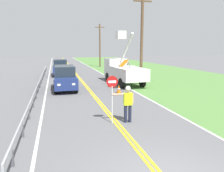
{
  "coord_description": "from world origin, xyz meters",
  "views": [
    {
      "loc": [
        -2.79,
        -4.68,
        3.65
      ],
      "look_at": [
        0.71,
        8.34,
        1.2
      ],
      "focal_mm": 34.13,
      "sensor_mm": 36.0,
      "label": 1
    }
  ],
  "objects_px": {
    "stop_sign_paddle": "(112,89)",
    "utility_pole_mid": "(100,45)",
    "flagger_worker": "(128,102)",
    "oncoming_suv_nearest": "(65,78)",
    "traffic_cone_tail": "(110,83)",
    "utility_bucket_truck": "(122,70)",
    "traffic_cone_mid": "(119,89)",
    "oncoming_suv_second": "(60,67)",
    "traffic_cone_lead": "(129,97)",
    "utility_pole_near": "(142,39)"
  },
  "relations": [
    {
      "from": "stop_sign_paddle",
      "to": "utility_pole_mid",
      "type": "xyz_separation_m",
      "value": [
        5.78,
        30.39,
        2.44
      ]
    },
    {
      "from": "flagger_worker",
      "to": "oncoming_suv_nearest",
      "type": "bearing_deg",
      "value": 105.65
    },
    {
      "from": "oncoming_suv_nearest",
      "to": "utility_pole_mid",
      "type": "distance_m",
      "value": 22.8
    },
    {
      "from": "oncoming_suv_nearest",
      "to": "traffic_cone_tail",
      "type": "bearing_deg",
      "value": 5.9
    },
    {
      "from": "utility_bucket_truck",
      "to": "traffic_cone_mid",
      "type": "relative_size",
      "value": 9.88
    },
    {
      "from": "oncoming_suv_second",
      "to": "utility_pole_mid",
      "type": "height_order",
      "value": "utility_pole_mid"
    },
    {
      "from": "flagger_worker",
      "to": "traffic_cone_lead",
      "type": "relative_size",
      "value": 2.61
    },
    {
      "from": "traffic_cone_lead",
      "to": "utility_pole_near",
      "type": "bearing_deg",
      "value": 61.44
    },
    {
      "from": "oncoming_suv_nearest",
      "to": "oncoming_suv_second",
      "type": "relative_size",
      "value": 1.0
    },
    {
      "from": "traffic_cone_mid",
      "to": "traffic_cone_lead",
      "type": "bearing_deg",
      "value": -92.52
    },
    {
      "from": "utility_pole_near",
      "to": "traffic_cone_lead",
      "type": "height_order",
      "value": "utility_pole_near"
    },
    {
      "from": "utility_pole_mid",
      "to": "traffic_cone_lead",
      "type": "relative_size",
      "value": 11.34
    },
    {
      "from": "oncoming_suv_nearest",
      "to": "utility_pole_near",
      "type": "bearing_deg",
      "value": 7.01
    },
    {
      "from": "utility_pole_mid",
      "to": "traffic_cone_mid",
      "type": "height_order",
      "value": "utility_pole_mid"
    },
    {
      "from": "stop_sign_paddle",
      "to": "utility_bucket_truck",
      "type": "relative_size",
      "value": 0.34
    },
    {
      "from": "traffic_cone_lead",
      "to": "traffic_cone_mid",
      "type": "distance_m",
      "value": 2.89
    },
    {
      "from": "oncoming_suv_nearest",
      "to": "utility_pole_mid",
      "type": "height_order",
      "value": "utility_pole_mid"
    },
    {
      "from": "flagger_worker",
      "to": "utility_pole_near",
      "type": "xyz_separation_m",
      "value": [
        4.91,
        10.11,
        3.41
      ]
    },
    {
      "from": "utility_pole_mid",
      "to": "traffic_cone_lead",
      "type": "bearing_deg",
      "value": -97.68
    },
    {
      "from": "flagger_worker",
      "to": "traffic_cone_mid",
      "type": "height_order",
      "value": "flagger_worker"
    },
    {
      "from": "utility_pole_near",
      "to": "flagger_worker",
      "type": "bearing_deg",
      "value": -115.92
    },
    {
      "from": "utility_pole_mid",
      "to": "traffic_cone_tail",
      "type": "height_order",
      "value": "utility_pole_mid"
    },
    {
      "from": "stop_sign_paddle",
      "to": "traffic_cone_lead",
      "type": "distance_m",
      "value": 4.41
    },
    {
      "from": "flagger_worker",
      "to": "utility_pole_mid",
      "type": "distance_m",
      "value": 31.02
    },
    {
      "from": "stop_sign_paddle",
      "to": "traffic_cone_tail",
      "type": "distance_m",
      "value": 9.93
    },
    {
      "from": "oncoming_suv_second",
      "to": "utility_pole_near",
      "type": "bearing_deg",
      "value": -50.38
    },
    {
      "from": "traffic_cone_lead",
      "to": "traffic_cone_tail",
      "type": "height_order",
      "value": "same"
    },
    {
      "from": "utility_bucket_truck",
      "to": "utility_pole_near",
      "type": "relative_size",
      "value": 0.81
    },
    {
      "from": "flagger_worker",
      "to": "oncoming_suv_nearest",
      "type": "relative_size",
      "value": 0.4
    },
    {
      "from": "flagger_worker",
      "to": "traffic_cone_lead",
      "type": "xyz_separation_m",
      "value": [
        1.4,
        3.66,
        -0.71
      ]
    },
    {
      "from": "utility_bucket_truck",
      "to": "traffic_cone_tail",
      "type": "bearing_deg",
      "value": -137.23
    },
    {
      "from": "stop_sign_paddle",
      "to": "utility_bucket_truck",
      "type": "bearing_deg",
      "value": 69.82
    },
    {
      "from": "oncoming_suv_nearest",
      "to": "stop_sign_paddle",
      "type": "bearing_deg",
      "value": -78.79
    },
    {
      "from": "traffic_cone_tail",
      "to": "utility_pole_mid",
      "type": "bearing_deg",
      "value": 80.7
    },
    {
      "from": "stop_sign_paddle",
      "to": "traffic_cone_mid",
      "type": "bearing_deg",
      "value": 70.48
    },
    {
      "from": "oncoming_suv_nearest",
      "to": "utility_pole_near",
      "type": "relative_size",
      "value": 0.54
    },
    {
      "from": "flagger_worker",
      "to": "utility_pole_mid",
      "type": "xyz_separation_m",
      "value": [
        5.02,
        30.46,
        3.1
      ]
    },
    {
      "from": "utility_pole_mid",
      "to": "oncoming_suv_nearest",
      "type": "bearing_deg",
      "value": -109.64
    },
    {
      "from": "flagger_worker",
      "to": "stop_sign_paddle",
      "type": "distance_m",
      "value": 1.02
    },
    {
      "from": "utility_bucket_truck",
      "to": "traffic_cone_tail",
      "type": "height_order",
      "value": "utility_bucket_truck"
    },
    {
      "from": "traffic_cone_lead",
      "to": "traffic_cone_tail",
      "type": "bearing_deg",
      "value": 88.06
    },
    {
      "from": "utility_bucket_truck",
      "to": "oncoming_suv_second",
      "type": "xyz_separation_m",
      "value": [
        -5.99,
        8.04,
        -0.35
      ]
    },
    {
      "from": "utility_pole_mid",
      "to": "traffic_cone_mid",
      "type": "bearing_deg",
      "value": -98.3
    },
    {
      "from": "oncoming_suv_nearest",
      "to": "traffic_cone_tail",
      "type": "distance_m",
      "value": 4.26
    },
    {
      "from": "utility_bucket_truck",
      "to": "utility_pole_mid",
      "type": "xyz_separation_m",
      "value": [
        1.68,
        19.24,
        2.74
      ]
    },
    {
      "from": "oncoming_suv_nearest",
      "to": "traffic_cone_mid",
      "type": "distance_m",
      "value": 4.93
    },
    {
      "from": "oncoming_suv_second",
      "to": "stop_sign_paddle",
      "type": "bearing_deg",
      "value": -84.36
    },
    {
      "from": "oncoming_suv_second",
      "to": "oncoming_suv_nearest",
      "type": "bearing_deg",
      "value": -89.51
    },
    {
      "from": "oncoming_suv_second",
      "to": "utility_pole_near",
      "type": "distance_m",
      "value": 12.35
    },
    {
      "from": "stop_sign_paddle",
      "to": "oncoming_suv_nearest",
      "type": "distance_m",
      "value": 9.32
    }
  ]
}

